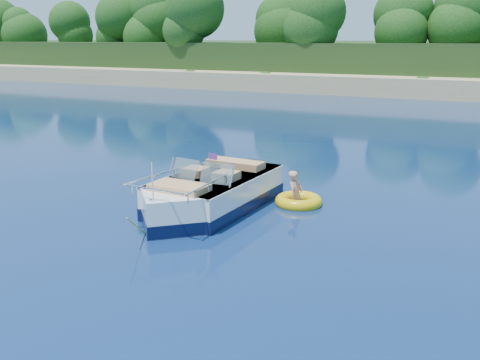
{
  "coord_description": "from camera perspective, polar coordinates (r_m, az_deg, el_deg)",
  "views": [
    {
      "loc": [
        6.02,
        -7.58,
        4.42
      ],
      "look_at": [
        0.16,
        4.48,
        0.85
      ],
      "focal_mm": 40.0,
      "sensor_mm": 36.0,
      "label": 1
    }
  ],
  "objects": [
    {
      "name": "treeline",
      "position": [
        48.98,
        19.62,
        15.39
      ],
      "size": [
        150.0,
        7.12,
        8.19
      ],
      "color": "black",
      "rests_on": "ground"
    },
    {
      "name": "motorboat",
      "position": [
        14.09,
        -3.42,
        -1.76
      ],
      "size": [
        2.36,
        6.0,
        2.0
      ],
      "rotation": [
        0.0,
        0.0,
        -0.06
      ],
      "color": "white",
      "rests_on": "ground"
    },
    {
      "name": "ground",
      "position": [
        10.64,
        -11.58,
        -9.95
      ],
      "size": [
        160.0,
        160.0,
        0.0
      ],
      "primitive_type": "plane",
      "color": "#091F45",
      "rests_on": "ground"
    },
    {
      "name": "tow_tube",
      "position": [
        14.75,
        6.26,
        -2.27
      ],
      "size": [
        1.53,
        1.53,
        0.34
      ],
      "rotation": [
        0.0,
        0.0,
        0.2
      ],
      "color": "yellow",
      "rests_on": "ground"
    },
    {
      "name": "boy",
      "position": [
        14.75,
        5.96,
        -2.61
      ],
      "size": [
        0.43,
        0.79,
        1.48
      ],
      "primitive_type": "imported",
      "rotation": [
        0.0,
        -0.17,
        1.45
      ],
      "color": "tan",
      "rests_on": "ground"
    },
    {
      "name": "shoreline",
      "position": [
        71.69,
        21.48,
        11.13
      ],
      "size": [
        170.0,
        59.0,
        6.0
      ],
      "color": "tan",
      "rests_on": "ground"
    }
  ]
}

